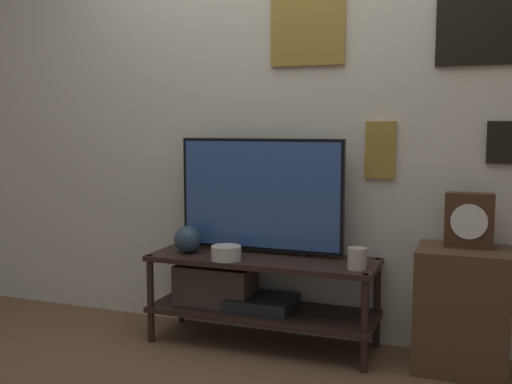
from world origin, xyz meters
name	(u,v)px	position (x,y,z in m)	size (l,w,h in m)	color
ground_plane	(246,360)	(0.00, 0.00, 0.00)	(12.00, 12.00, 0.00)	brown
wall_back	(279,105)	(0.01, 0.52, 1.36)	(6.40, 0.08, 2.70)	beige
media_console	(245,288)	(-0.10, 0.26, 0.32)	(1.29, 0.43, 0.51)	black
television	(261,195)	(-0.04, 0.35, 0.85)	(0.97, 0.05, 0.66)	black
vase_wide_bowl	(226,253)	(-0.16, 0.12, 0.54)	(0.17, 0.17, 0.08)	beige
vase_round_glass	(188,239)	(-0.45, 0.22, 0.58)	(0.16, 0.16, 0.16)	#2D4251
candle_jar	(357,259)	(0.55, 0.16, 0.56)	(0.10, 0.10, 0.11)	#C1B29E
side_table	(462,309)	(1.07, 0.29, 0.31)	(0.45, 0.37, 0.63)	#513823
mantel_clock	(469,220)	(1.08, 0.33, 0.76)	(0.24, 0.11, 0.28)	#422819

